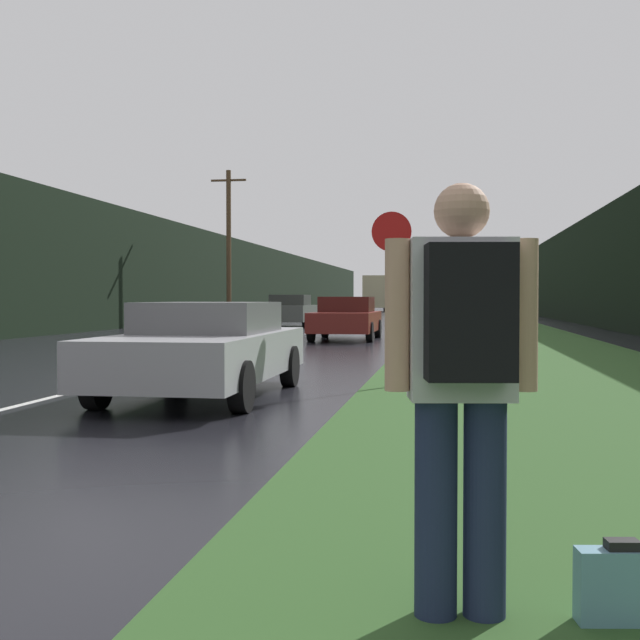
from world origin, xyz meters
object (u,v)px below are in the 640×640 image
Objects in this scene: hitchhiker_with_backpack at (462,372)px; stop_sign at (391,283)px; car_passing_near at (205,348)px; car_oncoming at (291,311)px; suitcase at (622,587)px; car_passing_far at (346,318)px; delivery_truck at (377,293)px.

stop_sign is at bearing 87.48° from hitchhiker_with_backpack.
car_oncoming reaches higher than car_passing_near.
stop_sign reaches higher than car_oncoming.
stop_sign is at bearing 91.75° from suitcase.
suitcase is 0.08× the size of car_passing_far.
car_passing_near is 15.37m from car_passing_far.
hitchhiker_with_backpack is 0.39× the size of car_passing_near.
suitcase is 79.33m from delivery_truck.
car_oncoming is at bearing -90.00° from delivery_truck.
car_passing_near is 0.65× the size of delivery_truck.
car_passing_near is (-4.05, 7.26, 0.50)m from suitcase.
delivery_truck is (-8.13, 78.89, 1.70)m from suitcase.
delivery_truck reaches higher than suitcase.
delivery_truck is (-7.48, 78.95, 0.82)m from hitchhiker_with_backpack.
delivery_truck is at bearing -86.74° from car_passing_near.
delivery_truck reaches higher than car_oncoming.
stop_sign is 2.99m from car_passing_near.
car_passing_near is (-2.48, -1.40, -0.91)m from stop_sign.
car_passing_far is at bearing 100.06° from stop_sign.
stop_sign is 70.54m from delivery_truck.
stop_sign reaches higher than car_passing_far.
delivery_truck is (-6.56, 70.23, 0.28)m from stop_sign.
stop_sign reaches higher than car_passing_near.
suitcase is 0.08× the size of car_passing_near.
stop_sign is 0.57× the size of car_passing_near.
suitcase is (0.65, 0.06, -0.89)m from hitchhiker_with_backpack.
hitchhiker_with_backpack is 8.08m from car_passing_near.
suitcase is at bearing -76.48° from car_oncoming.
car_oncoming is (-6.56, 25.18, -0.83)m from stop_sign.
delivery_truck reaches higher than hitchhiker_with_backpack.
hitchhiker_with_backpack is at bearing -77.56° from car_oncoming.
car_passing_far is at bearing -85.85° from delivery_truck.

